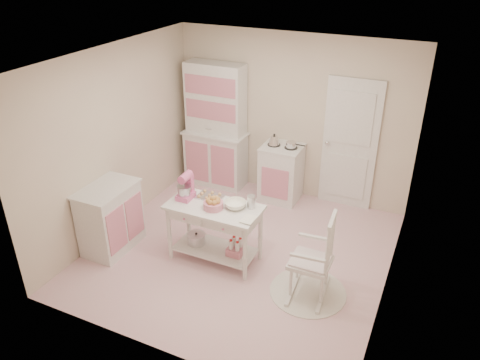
% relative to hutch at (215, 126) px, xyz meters
% --- Properties ---
extents(room_shell, '(3.84, 3.84, 2.62)m').
position_rel_hutch_xyz_m(room_shell, '(1.23, -1.66, 0.61)').
color(room_shell, pink).
rests_on(room_shell, ground).
extents(door, '(0.82, 0.05, 2.04)m').
position_rel_hutch_xyz_m(door, '(2.18, 0.21, -0.02)').
color(door, white).
rests_on(door, ground).
extents(hutch, '(1.06, 0.50, 2.08)m').
position_rel_hutch_xyz_m(hutch, '(0.00, 0.00, 0.00)').
color(hutch, white).
rests_on(hutch, ground).
extents(stove, '(0.62, 0.57, 0.92)m').
position_rel_hutch_xyz_m(stove, '(1.20, -0.05, -0.58)').
color(stove, white).
rests_on(stove, ground).
extents(base_cabinet, '(0.54, 0.84, 0.92)m').
position_rel_hutch_xyz_m(base_cabinet, '(-0.40, -2.29, -0.58)').
color(base_cabinet, white).
rests_on(base_cabinet, ground).
extents(lace_rug, '(0.92, 0.92, 0.01)m').
position_rel_hutch_xyz_m(lace_rug, '(2.31, -2.07, -1.03)').
color(lace_rug, white).
rests_on(lace_rug, ground).
extents(rocking_chair, '(0.54, 0.76, 1.10)m').
position_rel_hutch_xyz_m(rocking_chair, '(2.31, -2.07, -0.49)').
color(rocking_chair, white).
rests_on(rocking_chair, ground).
extents(work_table, '(1.20, 0.60, 0.80)m').
position_rel_hutch_xyz_m(work_table, '(0.99, -1.93, -0.64)').
color(work_table, white).
rests_on(work_table, ground).
extents(stand_mixer, '(0.21, 0.29, 0.34)m').
position_rel_hutch_xyz_m(stand_mixer, '(0.57, -1.91, -0.07)').
color(stand_mixer, '#DD5D96').
rests_on(stand_mixer, work_table).
extents(cookie_tray, '(0.34, 0.24, 0.02)m').
position_rel_hutch_xyz_m(cookie_tray, '(0.84, -1.75, -0.23)').
color(cookie_tray, silver).
rests_on(cookie_tray, work_table).
extents(bread_basket, '(0.25, 0.25, 0.09)m').
position_rel_hutch_xyz_m(bread_basket, '(1.01, -1.98, -0.19)').
color(bread_basket, pink).
rests_on(bread_basket, work_table).
extents(mixing_bowl, '(0.27, 0.27, 0.08)m').
position_rel_hutch_xyz_m(mixing_bowl, '(1.25, -1.85, -0.20)').
color(mixing_bowl, white).
rests_on(mixing_bowl, work_table).
extents(metal_pitcher, '(0.10, 0.10, 0.17)m').
position_rel_hutch_xyz_m(metal_pitcher, '(1.43, -1.77, -0.16)').
color(metal_pitcher, silver).
rests_on(metal_pitcher, work_table).
extents(recipe_book, '(0.16, 0.21, 0.02)m').
position_rel_hutch_xyz_m(recipe_book, '(1.44, -2.05, -0.23)').
color(recipe_book, white).
rests_on(recipe_book, work_table).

